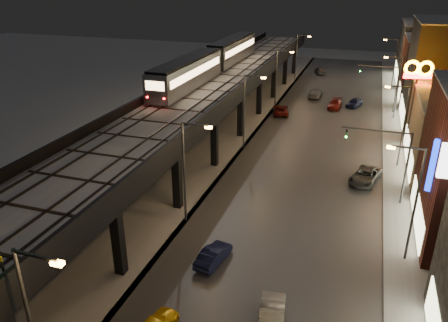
% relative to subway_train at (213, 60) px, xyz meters
% --- Properties ---
extents(road_surface, '(17.00, 120.00, 0.06)m').
position_rel_subway_train_xyz_m(road_surface, '(16.00, -6.86, -8.34)').
color(road_surface, '#46474D').
rests_on(road_surface, ground).
extents(sidewalk_right, '(4.00, 120.00, 0.14)m').
position_rel_subway_train_xyz_m(sidewalk_right, '(26.00, -6.86, -8.30)').
color(sidewalk_right, '#9FA1A8').
rests_on(sidewalk_right, ground).
extents(under_viaduct_pavement, '(11.00, 120.00, 0.06)m').
position_rel_subway_train_xyz_m(under_viaduct_pavement, '(2.50, -6.86, -8.34)').
color(under_viaduct_pavement, '#9FA1A8').
rests_on(under_viaduct_pavement, ground).
extents(elevated_viaduct, '(9.00, 100.00, 6.30)m').
position_rel_subway_train_xyz_m(elevated_viaduct, '(2.50, -10.02, -2.75)').
color(elevated_viaduct, black).
rests_on(elevated_viaduct, ground).
extents(viaduct_trackbed, '(8.40, 100.00, 0.32)m').
position_rel_subway_train_xyz_m(viaduct_trackbed, '(2.49, -9.89, -1.98)').
color(viaduct_trackbed, '#B2B7C1').
rests_on(viaduct_trackbed, elevated_viaduct).
extents(viaduct_parapet_streetside, '(0.30, 100.00, 1.10)m').
position_rel_subway_train_xyz_m(viaduct_parapet_streetside, '(6.85, -9.86, -1.52)').
color(viaduct_parapet_streetside, black).
rests_on(viaduct_parapet_streetside, elevated_viaduct).
extents(viaduct_parapet_far, '(0.30, 100.00, 1.10)m').
position_rel_subway_train_xyz_m(viaduct_parapet_far, '(-1.85, -9.86, -1.52)').
color(viaduct_parapet_far, black).
rests_on(viaduct_parapet_far, elevated_viaduct).
extents(building_e, '(12.20, 12.20, 10.16)m').
position_rel_subway_train_xyz_m(building_e, '(32.49, 20.14, -3.29)').
color(building_e, '#5F2519').
rests_on(building_e, ground).
extents(building_f, '(12.20, 16.20, 11.16)m').
position_rel_subway_train_xyz_m(building_f, '(32.49, 34.14, -2.79)').
color(building_f, '#383838').
rests_on(building_f, ground).
extents(streetlight_left_0, '(2.57, 0.28, 9.00)m').
position_rel_subway_train_xyz_m(streetlight_left_0, '(8.07, -46.86, -3.13)').
color(streetlight_left_0, '#38383A').
rests_on(streetlight_left_0, ground).
extents(streetlight_left_1, '(2.57, 0.28, 9.00)m').
position_rel_subway_train_xyz_m(streetlight_left_1, '(8.07, -28.86, -3.13)').
color(streetlight_left_1, '#38383A').
rests_on(streetlight_left_1, ground).
extents(streetlight_right_1, '(2.56, 0.28, 9.00)m').
position_rel_subway_train_xyz_m(streetlight_right_1, '(25.23, -28.86, -3.13)').
color(streetlight_right_1, '#38383A').
rests_on(streetlight_right_1, ground).
extents(streetlight_left_2, '(2.57, 0.28, 9.00)m').
position_rel_subway_train_xyz_m(streetlight_left_2, '(8.07, -10.86, -3.13)').
color(streetlight_left_2, '#38383A').
rests_on(streetlight_left_2, ground).
extents(streetlight_right_2, '(2.56, 0.28, 9.00)m').
position_rel_subway_train_xyz_m(streetlight_right_2, '(25.23, -10.86, -3.13)').
color(streetlight_right_2, '#38383A').
rests_on(streetlight_right_2, ground).
extents(streetlight_left_3, '(2.57, 0.28, 9.00)m').
position_rel_subway_train_xyz_m(streetlight_left_3, '(8.07, 7.14, -3.13)').
color(streetlight_left_3, '#38383A').
rests_on(streetlight_left_3, ground).
extents(streetlight_right_3, '(2.56, 0.28, 9.00)m').
position_rel_subway_train_xyz_m(streetlight_right_3, '(25.23, 7.14, -3.13)').
color(streetlight_right_3, '#38383A').
rests_on(streetlight_right_3, ground).
extents(streetlight_left_4, '(2.57, 0.28, 9.00)m').
position_rel_subway_train_xyz_m(streetlight_left_4, '(8.07, 25.14, -3.13)').
color(streetlight_left_4, '#38383A').
rests_on(streetlight_left_4, ground).
extents(streetlight_right_4, '(2.56, 0.28, 9.00)m').
position_rel_subway_train_xyz_m(streetlight_right_4, '(25.23, 25.14, -3.13)').
color(streetlight_right_4, '#38383A').
rests_on(streetlight_right_4, ground).
extents(traffic_light_rig_a, '(6.10, 0.34, 7.00)m').
position_rel_subway_train_xyz_m(traffic_light_rig_a, '(24.34, -19.86, -3.87)').
color(traffic_light_rig_a, '#38383A').
rests_on(traffic_light_rig_a, ground).
extents(traffic_light_rig_b, '(6.10, 0.34, 7.00)m').
position_rel_subway_train_xyz_m(traffic_light_rig_b, '(24.34, 10.14, -3.87)').
color(traffic_light_rig_b, '#38383A').
rests_on(traffic_light_rig_b, ground).
extents(subway_train, '(2.94, 36.26, 3.52)m').
position_rel_subway_train_xyz_m(subway_train, '(0.00, 0.00, 0.00)').
color(subway_train, gray).
rests_on(subway_train, viaduct_trackbed).
extents(car_near_white, '(1.91, 3.95, 1.25)m').
position_rel_subway_train_xyz_m(car_near_white, '(12.05, -33.70, -7.74)').
color(car_near_white, '#13183E').
rests_on(car_near_white, ground).
extents(car_mid_silver, '(3.22, 5.07, 1.30)m').
position_rel_subway_train_xyz_m(car_mid_silver, '(9.38, 4.00, -7.71)').
color(car_mid_silver, maroon).
rests_on(car_mid_silver, ground).
extents(car_mid_dark, '(2.13, 4.99, 1.43)m').
position_rel_subway_train_xyz_m(car_mid_dark, '(13.06, 15.43, -7.65)').
color(car_mid_dark, gray).
rests_on(car_mid_dark, ground).
extents(car_far_white, '(3.02, 4.65, 1.47)m').
position_rel_subway_train_xyz_m(car_far_white, '(11.56, 34.49, -7.63)').
color(car_far_white, '#5B5C5E').
rests_on(car_far_white, ground).
extents(car_onc_silver, '(2.10, 4.46, 1.41)m').
position_rel_subway_train_xyz_m(car_onc_silver, '(17.54, -38.78, -7.66)').
color(car_onc_silver, '#9A9DA4').
rests_on(car_onc_silver, ground).
extents(car_onc_dark, '(3.54, 5.41, 1.38)m').
position_rel_subway_train_xyz_m(car_onc_dark, '(22.21, -16.26, -7.67)').
color(car_onc_dark, '#404245').
rests_on(car_onc_dark, ground).
extents(car_onc_white, '(2.12, 4.57, 1.29)m').
position_rel_subway_train_xyz_m(car_onc_white, '(16.85, 9.82, -7.72)').
color(car_onc_white, maroon).
rests_on(car_onc_white, ground).
extents(car_onc_red, '(2.81, 4.28, 1.36)m').
position_rel_subway_train_xyz_m(car_onc_red, '(19.70, 11.56, -7.69)').
color(car_onc_red, '#12173D').
rests_on(car_onc_red, ground).
extents(sign_mcdonalds, '(3.21, 0.75, 10.77)m').
position_rel_subway_train_xyz_m(sign_mcdonalds, '(26.50, -5.58, 0.50)').
color(sign_mcdonalds, '#38383A').
rests_on(sign_mcdonalds, ground).
extents(sign_carwash, '(1.76, 0.35, 9.12)m').
position_rel_subway_train_xyz_m(sign_carwash, '(27.00, -27.43, -1.89)').
color(sign_carwash, '#38383A').
rests_on(sign_carwash, ground).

